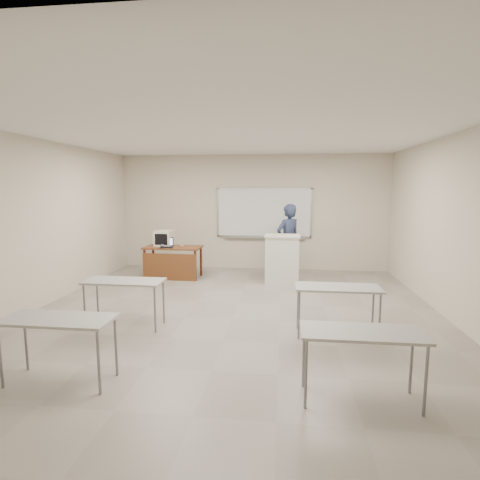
# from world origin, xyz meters

# --- Properties ---
(floor) EXTENTS (7.00, 8.00, 0.01)m
(floor) POSITION_xyz_m (0.00, 0.00, -0.01)
(floor) COLOR gray
(floor) RESTS_ON ground
(whiteboard) EXTENTS (2.48, 0.10, 1.31)m
(whiteboard) POSITION_xyz_m (0.30, 3.97, 1.48)
(whiteboard) COLOR white
(whiteboard) RESTS_ON floor
(student_desks) EXTENTS (4.40, 2.20, 0.73)m
(student_desks) POSITION_xyz_m (-0.00, -1.35, 0.67)
(student_desks) COLOR #9D9C97
(student_desks) RESTS_ON floor
(instructor_desk) EXTENTS (1.34, 0.67, 0.75)m
(instructor_desk) POSITION_xyz_m (-1.80, 2.63, 0.53)
(instructor_desk) COLOR brown
(instructor_desk) RESTS_ON floor
(podium) EXTENTS (0.78, 0.57, 1.10)m
(podium) POSITION_xyz_m (0.80, 2.50, 0.55)
(podium) COLOR beige
(podium) RESTS_ON floor
(crt_monitor) EXTENTS (0.41, 0.45, 0.38)m
(crt_monitor) POSITION_xyz_m (-2.05, 2.87, 0.93)
(crt_monitor) COLOR beige
(crt_monitor) RESTS_ON instructor_desk
(laptop) EXTENTS (0.30, 0.28, 0.22)m
(laptop) POSITION_xyz_m (-1.90, 2.61, 0.80)
(laptop) COLOR black
(laptop) RESTS_ON instructor_desk
(mouse) EXTENTS (0.10, 0.09, 0.03)m
(mouse) POSITION_xyz_m (-1.60, 2.79, 0.77)
(mouse) COLOR #B6B9BE
(mouse) RESTS_ON instructor_desk
(keyboard) EXTENTS (0.44, 0.23, 0.02)m
(keyboard) POSITION_xyz_m (0.82, 2.38, 1.11)
(keyboard) COLOR beige
(keyboard) RESTS_ON podium
(presenter) EXTENTS (0.77, 0.73, 1.76)m
(presenter) POSITION_xyz_m (0.93, 3.06, 0.88)
(presenter) COLOR black
(presenter) RESTS_ON floor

